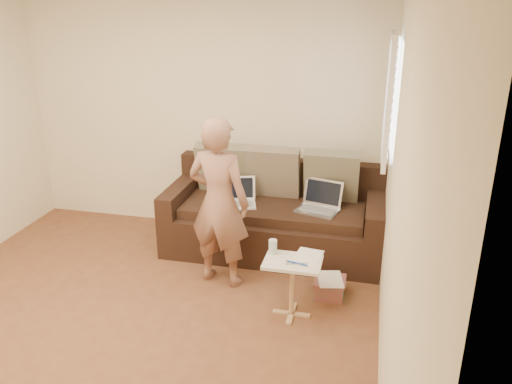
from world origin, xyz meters
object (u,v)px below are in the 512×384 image
drinking_glass (273,247)px  sofa (274,212)px  laptop_white (237,205)px  side_table (292,288)px  striped_box (330,287)px  person (219,203)px  laptop_silver (317,211)px

drinking_glass → sofa: bearing=100.8°
laptop_white → drinking_glass: bearing=-75.5°
sofa → laptop_white: size_ratio=6.00×
side_table → striped_box: 0.49m
sofa → laptop_white: (-0.35, -0.12, 0.10)m
side_table → drinking_glass: size_ratio=4.24×
drinking_glass → person: bearing=150.7°
side_table → laptop_white: bearing=126.1°
laptop_white → side_table: bearing=-70.5°
sofa → laptop_silver: 0.47m
laptop_silver → striped_box: 0.83m
person → drinking_glass: bearing=160.1°
sofa → laptop_silver: bearing=-11.9°
sofa → laptop_silver: (0.45, -0.10, 0.10)m
side_table → striped_box: bearing=52.1°
person → drinking_glass: person is taller
sofa → laptop_white: bearing=-160.7°
person → laptop_white: bearing=-81.0°
side_table → striped_box: size_ratio=1.88×
laptop_silver → person: bearing=-127.1°
sofa → drinking_glass: sofa is taller
side_table → sofa: bearing=108.6°
laptop_silver → drinking_glass: bearing=-90.2°
laptop_silver → drinking_glass: (-0.25, -0.94, 0.05)m
laptop_silver → drinking_glass: laptop_silver is taller
person → side_table: 0.99m
laptop_silver → laptop_white: size_ratio=1.09×
sofa → drinking_glass: bearing=-79.2°
sofa → person: size_ratio=1.40×
laptop_white → striped_box: bearing=-48.9°
laptop_silver → person: size_ratio=0.25×
sofa → side_table: 1.20m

